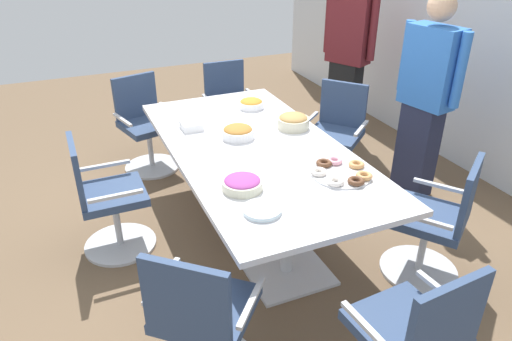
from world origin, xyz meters
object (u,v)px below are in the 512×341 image
at_px(person_standing_0, 348,54).
at_px(office_chair_2, 435,226).
at_px(office_chair_4, 230,111).
at_px(snack_bowl_chips_orange, 251,104).
at_px(snack_bowl_pretzels, 238,132).
at_px(plate_stack, 262,210).
at_px(snack_bowl_candy_mix, 242,183).
at_px(office_chair_6, 106,202).
at_px(napkin_pile, 192,126).
at_px(conference_table, 256,162).
at_px(office_chair_0, 203,324).
at_px(snack_bowl_cookies, 293,121).
at_px(donut_platter, 341,172).
at_px(person_standing_1, 426,96).
at_px(office_chair_5, 146,129).
at_px(office_chair_3, 335,139).

bearing_deg(person_standing_0, office_chair_2, 136.05).
bearing_deg(office_chair_4, snack_bowl_chips_orange, 84.49).
xyz_separation_m(office_chair_2, snack_bowl_pretzels, (-1.16, -0.97, 0.39)).
height_order(snack_bowl_chips_orange, plate_stack, snack_bowl_chips_orange).
relative_size(snack_bowl_candy_mix, snack_bowl_chips_orange, 1.16).
distance_m(office_chair_6, napkin_pile, 0.88).
relative_size(conference_table, office_chair_0, 2.64).
distance_m(snack_bowl_cookies, donut_platter, 0.83).
xyz_separation_m(office_chair_6, person_standing_0, (-1.12, 2.74, 0.55)).
xyz_separation_m(office_chair_0, office_chair_4, (-2.77, 1.17, 0.00)).
xyz_separation_m(person_standing_1, snack_bowl_chips_orange, (-0.72, -1.29, -0.12)).
bearing_deg(snack_bowl_cookies, person_standing_1, 81.19).
distance_m(person_standing_0, donut_platter, 2.36).
height_order(snack_bowl_candy_mix, plate_stack, snack_bowl_candy_mix).
xyz_separation_m(office_chair_4, office_chair_6, (1.37, -1.47, 0.00)).
xyz_separation_m(person_standing_0, snack_bowl_cookies, (1.14, -1.23, -0.14)).
bearing_deg(plate_stack, donut_platter, 107.53).
bearing_deg(office_chair_0, office_chair_2, 48.54).
relative_size(snack_bowl_candy_mix, donut_platter, 0.63).
bearing_deg(office_chair_2, snack_bowl_chips_orange, 74.64).
relative_size(person_standing_0, snack_bowl_chips_orange, 8.25).
relative_size(office_chair_5, office_chair_6, 1.00).
height_order(office_chair_6, snack_bowl_cookies, office_chair_6).
bearing_deg(office_chair_4, conference_table, 77.92).
xyz_separation_m(office_chair_3, person_standing_1, (0.51, 0.53, 0.51)).
bearing_deg(person_standing_1, donut_platter, 106.60).
relative_size(office_chair_0, snack_bowl_pretzels, 3.64).
relative_size(office_chair_2, office_chair_3, 1.00).
distance_m(office_chair_5, person_standing_1, 2.61).
xyz_separation_m(office_chair_6, person_standing_1, (0.20, 2.66, 0.51)).
xyz_separation_m(person_standing_1, napkin_pile, (-0.47, -1.91, -0.13)).
height_order(office_chair_6, person_standing_1, person_standing_1).
bearing_deg(office_chair_0, snack_bowl_candy_mix, 94.67).
bearing_deg(office_chair_0, conference_table, 97.13).
relative_size(plate_stack, napkin_pile, 1.40).
bearing_deg(snack_bowl_chips_orange, conference_table, -20.14).
height_order(office_chair_2, office_chair_5, same).
xyz_separation_m(snack_bowl_pretzels, plate_stack, (1.03, -0.25, -0.03)).
xyz_separation_m(office_chair_0, office_chair_6, (-1.40, -0.30, 0.00)).
distance_m(person_standing_1, plate_stack, 2.07).
bearing_deg(office_chair_6, snack_bowl_chips_orange, 110.50).
bearing_deg(conference_table, office_chair_6, -101.78).
distance_m(conference_table, plate_stack, 0.89).
bearing_deg(napkin_pile, snack_bowl_candy_mix, 1.30).
bearing_deg(office_chair_3, snack_bowl_chips_orange, 34.63).
distance_m(snack_bowl_chips_orange, napkin_pile, 0.67).
height_order(office_chair_4, snack_bowl_chips_orange, office_chair_4).
height_order(person_standing_0, snack_bowl_candy_mix, person_standing_0).
height_order(office_chair_3, plate_stack, office_chair_3).
bearing_deg(office_chair_3, office_chair_2, 135.20).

